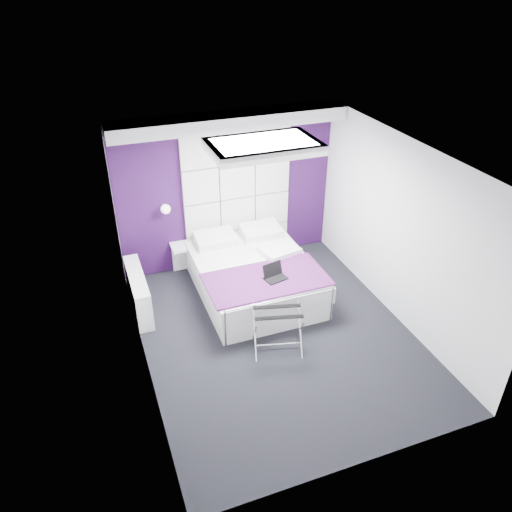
{
  "coord_description": "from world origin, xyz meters",
  "views": [
    {
      "loc": [
        -2.16,
        -4.95,
        4.56
      ],
      "look_at": [
        -0.19,
        0.35,
        1.14
      ],
      "focal_mm": 35.0,
      "sensor_mm": 36.0,
      "label": 1
    }
  ],
  "objects_px": {
    "luggage_rack": "(277,330)",
    "radiator": "(138,292)",
    "bed": "(254,276)",
    "nightstand": "(184,246)",
    "wall_lamp": "(165,208)",
    "laptop": "(275,274)"
  },
  "relations": [
    {
      "from": "luggage_rack",
      "to": "radiator",
      "type": "bearing_deg",
      "value": 150.52
    },
    {
      "from": "bed",
      "to": "nightstand",
      "type": "xyz_separation_m",
      "value": [
        -0.86,
        0.93,
        0.21
      ]
    },
    {
      "from": "wall_lamp",
      "to": "nightstand",
      "type": "relative_size",
      "value": 0.35
    },
    {
      "from": "radiator",
      "to": "bed",
      "type": "relative_size",
      "value": 0.57
    },
    {
      "from": "wall_lamp",
      "to": "radiator",
      "type": "xyz_separation_m",
      "value": [
        -0.64,
        -0.76,
        -0.92
      ]
    },
    {
      "from": "wall_lamp",
      "to": "nightstand",
      "type": "distance_m",
      "value": 0.74
    },
    {
      "from": "bed",
      "to": "laptop",
      "type": "bearing_deg",
      "value": -77.49
    },
    {
      "from": "laptop",
      "to": "luggage_rack",
      "type": "bearing_deg",
      "value": -122.04
    },
    {
      "from": "nightstand",
      "to": "bed",
      "type": "bearing_deg",
      "value": -47.24
    },
    {
      "from": "radiator",
      "to": "luggage_rack",
      "type": "relative_size",
      "value": 1.91
    },
    {
      "from": "wall_lamp",
      "to": "laptop",
      "type": "height_order",
      "value": "wall_lamp"
    },
    {
      "from": "bed",
      "to": "luggage_rack",
      "type": "xyz_separation_m",
      "value": [
        -0.15,
        -1.33,
        -0.0
      ]
    },
    {
      "from": "wall_lamp",
      "to": "luggage_rack",
      "type": "distance_m",
      "value": 2.65
    },
    {
      "from": "nightstand",
      "to": "laptop",
      "type": "height_order",
      "value": "laptop"
    },
    {
      "from": "radiator",
      "to": "laptop",
      "type": "bearing_deg",
      "value": -21.99
    },
    {
      "from": "radiator",
      "to": "nightstand",
      "type": "height_order",
      "value": "radiator"
    },
    {
      "from": "wall_lamp",
      "to": "laptop",
      "type": "relative_size",
      "value": 0.49
    },
    {
      "from": "luggage_rack",
      "to": "bed",
      "type": "bearing_deg",
      "value": 98.16
    },
    {
      "from": "wall_lamp",
      "to": "laptop",
      "type": "xyz_separation_m",
      "value": [
        1.22,
        -1.51,
        -0.57
      ]
    },
    {
      "from": "bed",
      "to": "laptop",
      "type": "xyz_separation_m",
      "value": [
        0.12,
        -0.54,
        0.34
      ]
    },
    {
      "from": "wall_lamp",
      "to": "radiator",
      "type": "bearing_deg",
      "value": -130.1
    },
    {
      "from": "bed",
      "to": "nightstand",
      "type": "relative_size",
      "value": 4.97
    }
  ]
}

